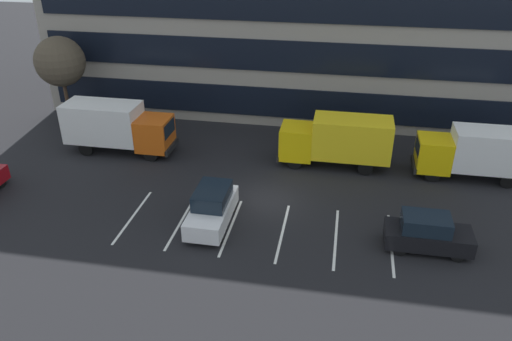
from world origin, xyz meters
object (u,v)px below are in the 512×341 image
(box_truck_yellow, at_px, (477,152))
(box_truck_orange, at_px, (117,125))
(suv_black, at_px, (427,233))
(suv_white, at_px, (212,207))
(bare_tree, at_px, (60,62))
(box_truck_yellow_all, at_px, (337,139))

(box_truck_yellow, relative_size, box_truck_orange, 0.94)
(suv_black, bearing_deg, suv_white, 178.64)
(suv_white, bearing_deg, box_truck_orange, 139.16)
(bare_tree, bearing_deg, suv_white, -37.99)
(box_truck_orange, bearing_deg, suv_black, -21.54)
(suv_black, distance_m, bare_tree, 28.45)
(box_truck_orange, bearing_deg, suv_white, -40.84)
(suv_black, height_order, bare_tree, bare_tree)
(box_truck_orange, relative_size, box_truck_yellow_all, 1.03)
(box_truck_orange, distance_m, bare_tree, 7.58)
(box_truck_yellow_all, xyz_separation_m, suv_white, (-6.26, -8.16, -0.89))
(box_truck_orange, bearing_deg, box_truck_yellow_all, 2.24)
(box_truck_yellow, xyz_separation_m, bare_tree, (-29.40, 3.35, 3.23))
(box_truck_yellow, relative_size, suv_white, 1.54)
(box_truck_yellow, bearing_deg, suv_black, -114.50)
(suv_white, relative_size, bare_tree, 0.66)
(box_truck_orange, height_order, suv_white, box_truck_orange)
(box_truck_orange, distance_m, box_truck_yellow_all, 15.03)
(box_truck_orange, distance_m, suv_black, 21.37)
(box_truck_orange, height_order, box_truck_yellow_all, box_truck_orange)
(box_truck_yellow, bearing_deg, box_truck_yellow_all, 178.96)
(box_truck_yellow, distance_m, suv_white, 16.90)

